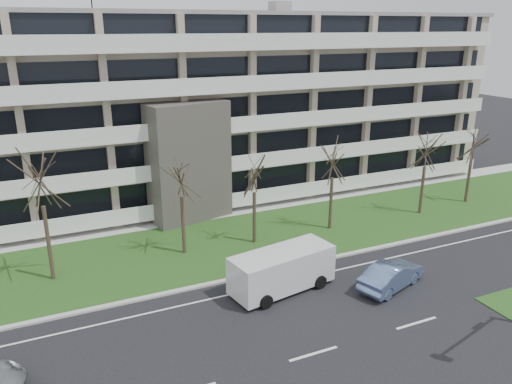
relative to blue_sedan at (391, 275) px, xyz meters
name	(u,v)px	position (x,y,z in m)	size (l,w,h in m)	color
ground	(314,354)	(-7.14, -3.47, -0.75)	(160.00, 160.00, 0.00)	black
grass_verge	(216,245)	(-7.14, 9.53, -0.72)	(90.00, 10.00, 0.06)	#1F4818
curb	(245,276)	(-7.14, 4.53, -0.69)	(90.00, 0.35, 0.12)	#B2B2AD
sidewalk	(191,218)	(-7.14, 15.03, -0.71)	(90.00, 2.00, 0.08)	#B2B2AD
lane_edge_line	(255,289)	(-7.14, 3.03, -0.75)	(90.00, 0.12, 0.01)	white
apartment_building	(163,108)	(-7.15, 21.85, 6.86)	(60.50, 15.10, 18.75)	tan
blue_sedan	(391,275)	(0.00, 0.00, 0.00)	(1.60, 4.57, 1.51)	#6780B3
white_van	(283,267)	(-5.70, 2.37, 0.65)	(6.33, 3.26, 2.34)	silver
tree_2	(39,176)	(-17.51, 8.95, 5.64)	(4.11, 4.11, 8.23)	#382B21
tree_3	(181,174)	(-9.44, 9.21, 4.70)	(3.51, 3.51, 7.01)	#382B21
tree_4	(254,172)	(-4.55, 8.85, 4.33)	(3.27, 3.27, 6.55)	#382B21
tree_5	(333,157)	(1.52, 8.83, 4.68)	(3.49, 3.49, 6.99)	#382B21
tree_6	(427,148)	(9.75, 8.54, 4.63)	(3.46, 3.46, 6.93)	#382B21
tree_7	(474,141)	(15.15, 9.01, 4.52)	(3.39, 3.39, 6.79)	#382B21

